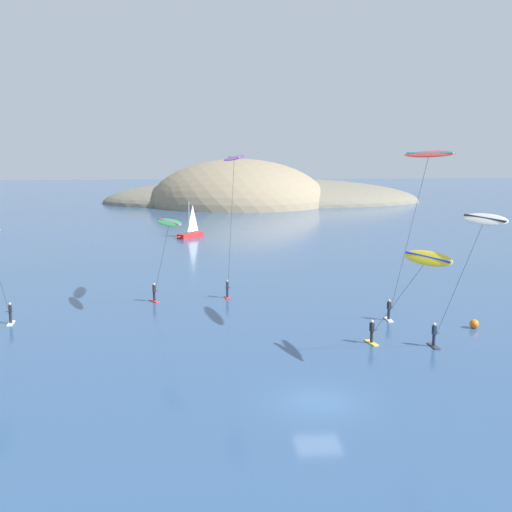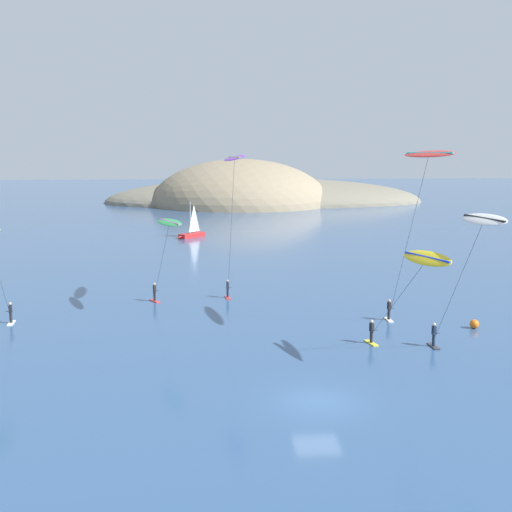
% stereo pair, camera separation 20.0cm
% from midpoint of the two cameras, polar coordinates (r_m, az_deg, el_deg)
% --- Properties ---
extents(ground_plane, '(600.00, 600.00, 0.00)m').
position_cam_midpoint_polar(ground_plane, '(35.64, 5.64, -12.77)').
color(ground_plane, '#2D4C75').
extents(headland_island, '(86.77, 55.20, 23.61)m').
position_cam_midpoint_polar(headland_island, '(172.75, -0.30, 4.73)').
color(headland_island, '#84755B').
rests_on(headland_island, ground).
extents(sailboat_near, '(4.65, 5.10, 5.70)m').
position_cam_midpoint_polar(sailboat_near, '(102.22, -5.79, 1.99)').
color(sailboat_near, '#B22323').
rests_on(sailboat_near, ground).
extents(kitesurfer_purple, '(2.31, 7.40, 13.20)m').
position_cam_midpoint_polar(kitesurfer_purple, '(54.49, -1.87, 7.81)').
color(kitesurfer_purple, red).
rests_on(kitesurfer_purple, ground).
extents(kitesurfer_green, '(3.79, 7.96, 7.92)m').
position_cam_midpoint_polar(kitesurfer_green, '(53.50, -7.73, 2.36)').
color(kitesurfer_green, red).
rests_on(kitesurfer_green, ground).
extents(kitesurfer_white, '(1.93, 8.21, 9.76)m').
position_cam_midpoint_polar(kitesurfer_white, '(40.86, 19.25, 1.91)').
color(kitesurfer_white, '#2D2D33').
rests_on(kitesurfer_white, ground).
extents(kitesurfer_red, '(2.70, 8.96, 13.53)m').
position_cam_midpoint_polar(kitesurfer_red, '(47.05, 14.99, 7.77)').
color(kitesurfer_red, silver).
rests_on(kitesurfer_red, ground).
extents(kitesurfer_yellow, '(3.41, 8.46, 7.40)m').
position_cam_midpoint_polar(kitesurfer_yellow, '(40.85, 14.51, -1.01)').
color(kitesurfer_yellow, yellow).
rests_on(kitesurfer_yellow, ground).
extents(marker_buoy, '(0.70, 0.70, 0.70)m').
position_cam_midpoint_polar(marker_buoy, '(52.07, 18.94, -5.74)').
color(marker_buoy, orange).
rests_on(marker_buoy, ground).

